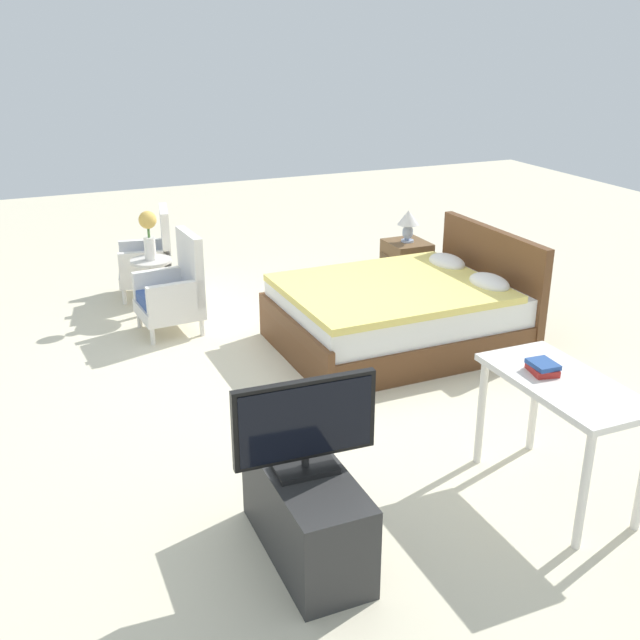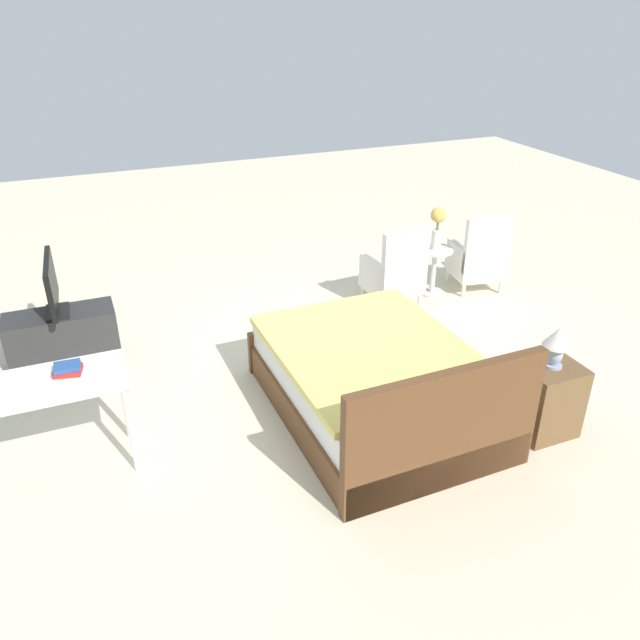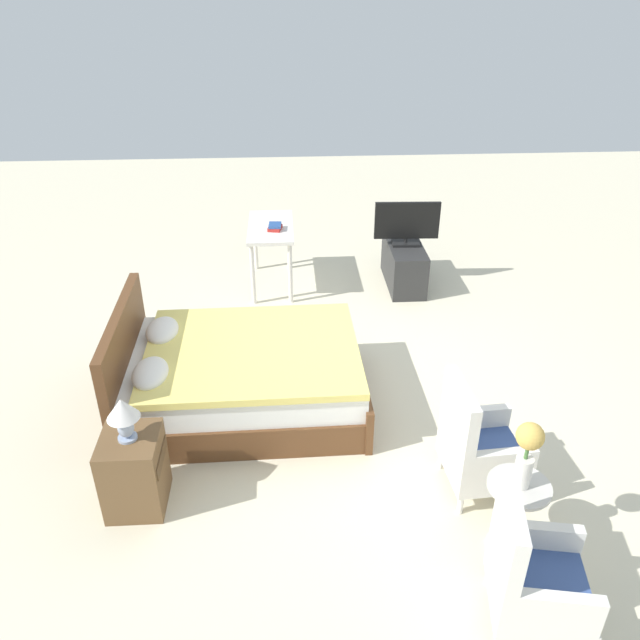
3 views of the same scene
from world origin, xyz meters
The scene contains 12 objects.
ground_plane centered at (0.00, 0.00, 0.00)m, with size 16.00×16.00×0.00m, color beige.
bed centered at (-0.17, 1.00, 0.30)m, with size 1.54×2.05×0.96m.
armchair_by_window_left centered at (-2.38, -0.76, 0.37)m, with size 0.63×0.63×0.92m.
armchair_by_window_right centered at (-1.29, -0.76, 0.37)m, with size 0.58×0.58×0.92m.
side_table centered at (-1.83, -0.85, 0.34)m, with size 0.40×0.40×0.55m.
flower_vase centered at (-1.83, -0.85, 0.84)m, with size 0.17×0.17×0.48m.
nightstand centered at (-1.29, 1.67, 0.29)m, with size 0.44×0.41×0.59m.
table_lamp centered at (-1.29, 1.67, 0.80)m, with size 0.22×0.22×0.33m.
tv_stand centered at (2.12, -0.84, 0.26)m, with size 0.96×0.40×0.51m.
tv_flatscreen centered at (2.12, -0.84, 0.78)m, with size 0.21×0.75×0.52m.
vanity_desk centered at (2.20, 0.73, 0.64)m, with size 1.04×0.52×0.76m.
book_stack centered at (2.06, 0.68, 0.79)m, with size 0.20×0.17×0.07m.
Camera 3 is at (-4.63, 0.57, 3.37)m, focal length 35.00 mm.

